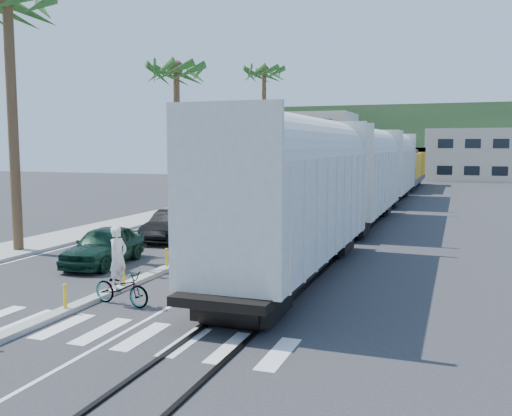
% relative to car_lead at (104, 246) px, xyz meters
% --- Properties ---
extents(ground, '(140.00, 140.00, 0.00)m').
position_rel_car_lead_xyz_m(ground, '(2.85, -5.07, -0.77)').
color(ground, '#28282B').
rests_on(ground, ground).
extents(sidewalk, '(3.00, 90.00, 0.15)m').
position_rel_car_lead_xyz_m(sidewalk, '(-5.65, 19.93, -0.70)').
color(sidewalk, gray).
rests_on(sidewalk, ground).
extents(rails, '(1.56, 100.00, 0.06)m').
position_rel_car_lead_xyz_m(rails, '(7.85, 22.93, -0.74)').
color(rails, black).
rests_on(rails, ground).
extents(median, '(0.45, 60.00, 0.85)m').
position_rel_car_lead_xyz_m(median, '(2.85, 14.89, -0.69)').
color(median, gray).
rests_on(median, ground).
extents(crosswalk, '(14.00, 2.20, 0.01)m').
position_rel_car_lead_xyz_m(crosswalk, '(2.85, -7.07, -0.77)').
color(crosswalk, silver).
rests_on(crosswalk, ground).
extents(lane_markings, '(9.42, 90.00, 0.01)m').
position_rel_car_lead_xyz_m(lane_markings, '(0.70, 19.93, -0.77)').
color(lane_markings, silver).
rests_on(lane_markings, ground).
extents(freight_train, '(3.00, 60.94, 5.85)m').
position_rel_car_lead_xyz_m(freight_train, '(7.85, 20.87, 2.13)').
color(freight_train, beige).
rests_on(freight_train, ground).
extents(palm_trees, '(3.50, 37.20, 13.75)m').
position_rel_car_lead_xyz_m(palm_trees, '(-5.25, 17.63, 10.03)').
color(palm_trees, brown).
rests_on(palm_trees, ground).
extents(buildings, '(38.00, 27.00, 10.00)m').
position_rel_car_lead_xyz_m(buildings, '(-3.56, 66.59, 3.59)').
color(buildings, '#B5A890').
rests_on(buildings, ground).
extents(hillside, '(80.00, 20.00, 12.00)m').
position_rel_car_lead_xyz_m(hillside, '(2.85, 94.93, 5.23)').
color(hillside, '#385628').
rests_on(hillside, ground).
extents(car_lead, '(2.69, 4.89, 1.55)m').
position_rel_car_lead_xyz_m(car_lead, '(0.00, 0.00, 0.00)').
color(car_lead, black).
rests_on(car_lead, ground).
extents(car_second, '(2.40, 4.93, 1.53)m').
position_rel_car_lead_xyz_m(car_second, '(-0.22, 6.20, -0.01)').
color(car_second, black).
rests_on(car_second, ground).
extents(car_third, '(2.49, 4.62, 1.25)m').
position_rel_car_lead_xyz_m(car_third, '(-0.72, 11.39, -0.15)').
color(car_third, black).
rests_on(car_third, ground).
extents(car_rear, '(2.64, 4.55, 1.18)m').
position_rel_car_lead_xyz_m(car_rear, '(-0.76, 16.36, -0.19)').
color(car_rear, '#949698').
rests_on(car_rear, ground).
extents(cyclist, '(1.28, 2.20, 2.38)m').
position_rel_car_lead_xyz_m(cyclist, '(3.87, -4.78, -0.02)').
color(cyclist, '#9EA0A5').
rests_on(cyclist, ground).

